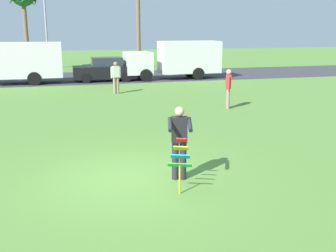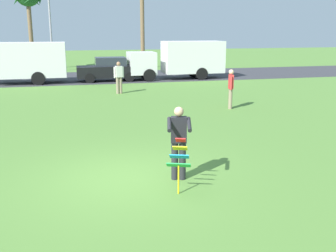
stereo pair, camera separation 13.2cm
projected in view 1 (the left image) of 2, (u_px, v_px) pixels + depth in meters
ground_plane at (128, 178)px, 9.42m from camera, size 120.00×120.00×0.00m
road_strip at (81, 78)px, 28.94m from camera, size 120.00×8.00×0.01m
person_kite_flyer at (179, 140)px, 9.15m from camera, size 0.65×0.74×1.73m
kite_held at (180, 158)px, 8.54m from camera, size 0.57×0.72×1.12m
parked_truck_grey_van at (15, 62)px, 25.30m from camera, size 6.72×2.16×2.62m
parked_car_black at (105, 70)px, 26.90m from camera, size 4.22×1.88×1.60m
parked_truck_white_box at (178, 59)px, 28.04m from camera, size 6.72×2.16×2.62m
streetlight_pole at (46, 22)px, 32.40m from camera, size 0.24×1.65×7.00m
person_walker_near at (116, 77)px, 21.60m from camera, size 0.56×0.29×1.73m
person_walker_far at (228, 88)px, 17.55m from camera, size 0.33×0.54×1.73m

